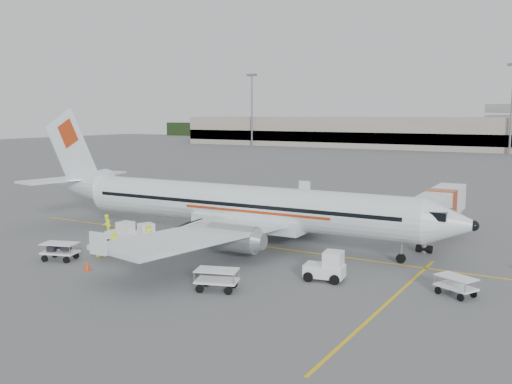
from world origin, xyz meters
TOP-DOWN VIEW (x-y plane):
  - ground at (0.00, 0.00)m, footprint 360.00×360.00m
  - stripe_lead at (0.00, 0.00)m, footprint 44.00×0.20m
  - stripe_cross at (14.00, -8.00)m, footprint 0.20×20.00m
  - terminal_west at (-40.00, 130.00)m, footprint 110.00×22.00m
  - mast_west at (-70.00, 118.00)m, footprint 3.20×1.20m
  - mast_center at (5.00, 118.00)m, footprint 3.20×1.20m
  - aircraft at (-0.25, 0.13)m, footprint 37.73×29.95m
  - jet_bridge at (12.64, 9.66)m, footprint 3.29×15.02m
  - belt_loader at (-4.35, -2.00)m, footprint 4.87×3.42m
  - tug_fore at (9.41, -5.83)m, footprint 2.54×1.70m
  - tug_mid at (-6.86, -3.59)m, footprint 2.36×1.92m
  - tug_aft at (-8.39, -4.54)m, footprint 2.25×1.36m
  - cart_loaded_a at (-8.11, -10.67)m, footprint 2.67×2.05m
  - cart_loaded_b at (-6.23, -7.23)m, footprint 2.44×1.51m
  - cart_empty_a at (4.97, -10.78)m, footprint 2.71×2.11m
  - cart_empty_b at (16.86, -4.88)m, footprint 2.47×2.07m
  - cone_port at (1.57, 12.06)m, footprint 0.37×0.37m
  - cone_stbd at (-4.60, -11.52)m, footprint 0.39×0.39m
  - crew_a at (-5.46, -4.63)m, footprint 0.71×0.53m
  - crew_b at (-11.52, -2.92)m, footprint 0.97×1.04m
  - crew_c at (-6.64, -8.56)m, footprint 0.71×1.13m
  - crew_d at (-5.98, -7.66)m, footprint 1.05×0.48m

SIDE VIEW (x-z plane):
  - ground at x=0.00m, z-range 0.00..0.00m
  - stripe_lead at x=0.00m, z-range 0.00..0.01m
  - stripe_cross at x=14.00m, z-range 0.00..0.01m
  - cone_port at x=1.57m, z-range 0.00..0.61m
  - cone_stbd at x=-4.60m, z-range 0.00..0.63m
  - cart_empty_b at x=16.86m, z-range 0.00..1.11m
  - cart_loaded_a at x=-8.11m, z-range 0.00..1.23m
  - cart_empty_a at x=4.97m, z-range 0.00..1.25m
  - cart_loaded_b at x=-6.23m, z-range 0.00..1.25m
  - tug_mid at x=-6.86m, z-range 0.00..1.59m
  - crew_c at x=-6.64m, z-range 0.00..1.67m
  - tug_aft at x=-8.39m, z-range 0.00..1.69m
  - crew_b at x=-11.52m, z-range 0.00..1.70m
  - crew_d at x=-5.98m, z-range 0.00..1.75m
  - crew_a at x=-5.46m, z-range 0.00..1.78m
  - tug_fore at x=9.41m, z-range 0.00..1.83m
  - belt_loader at x=-4.35m, z-range 0.00..2.48m
  - jet_bridge at x=12.64m, z-range 0.00..3.92m
  - terminal_west at x=-40.00m, z-range 0.00..9.00m
  - aircraft at x=-0.25m, z-range 0.00..10.19m
  - mast_west at x=-70.00m, z-range 0.00..22.00m
  - mast_center at x=5.00m, z-range 0.00..22.00m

